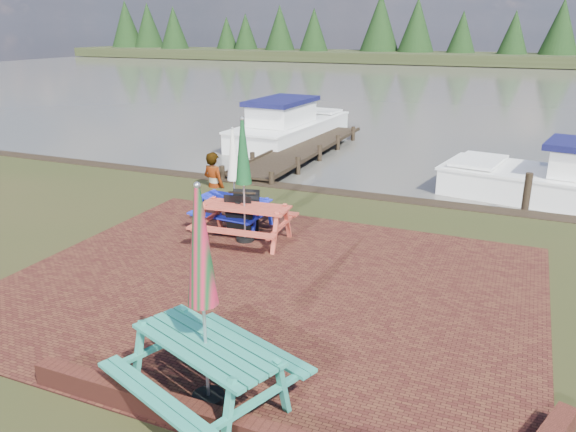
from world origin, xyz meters
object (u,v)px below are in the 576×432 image
(picnic_table_red, at_px, (244,200))
(person, at_px, (213,153))
(chalkboard, at_px, (242,213))
(picnic_table_blue, at_px, (234,193))
(jetty, at_px, (301,149))
(boat_jetty, at_px, (289,128))
(picnic_table_teal, at_px, (205,333))

(picnic_table_red, xyz_separation_m, person, (-2.74, 3.42, 0.07))
(chalkboard, distance_m, person, 3.98)
(picnic_table_blue, distance_m, jetty, 7.95)
(picnic_table_blue, relative_size, boat_jetty, 0.32)
(chalkboard, relative_size, person, 0.49)
(chalkboard, bearing_deg, picnic_table_blue, 122.92)
(jetty, distance_m, person, 5.20)
(chalkboard, xyz_separation_m, person, (-2.50, 3.06, 0.49))
(picnic_table_red, bearing_deg, boat_jetty, 103.81)
(picnic_table_teal, height_order, picnic_table_blue, picnic_table_teal)
(jetty, relative_size, boat_jetty, 1.30)
(picnic_table_blue, xyz_separation_m, person, (-2.11, 2.68, 0.20))
(picnic_table_blue, relative_size, person, 1.14)
(picnic_table_blue, height_order, jetty, picnic_table_blue)
(jetty, bearing_deg, picnic_table_red, -75.92)
(chalkboard, bearing_deg, person, 116.16)
(chalkboard, distance_m, boat_jetty, 11.08)
(picnic_table_teal, xyz_separation_m, picnic_table_red, (-2.03, 4.92, -0.05))
(picnic_table_teal, height_order, person, picnic_table_teal)
(picnic_table_blue, bearing_deg, picnic_table_red, -45.56)
(picnic_table_blue, xyz_separation_m, boat_jetty, (-2.98, 10.18, -0.38))
(chalkboard, bearing_deg, picnic_table_red, -69.56)
(picnic_table_teal, distance_m, jetty, 14.08)
(chalkboard, xyz_separation_m, boat_jetty, (-3.37, 10.56, -0.09))
(picnic_table_blue, bearing_deg, picnic_table_teal, -60.86)
(jetty, xyz_separation_m, boat_jetty, (-1.48, 2.41, 0.28))
(picnic_table_teal, relative_size, picnic_table_blue, 1.22)
(picnic_table_teal, distance_m, picnic_table_blue, 6.25)
(chalkboard, distance_m, jetty, 8.37)
(boat_jetty, bearing_deg, chalkboard, -68.65)
(picnic_table_teal, relative_size, jetty, 0.30)
(picnic_table_red, bearing_deg, chalkboard, 119.09)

